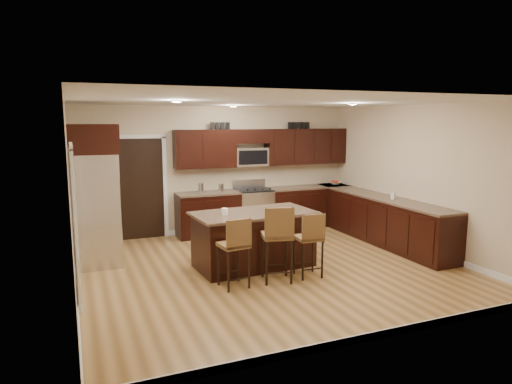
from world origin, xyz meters
name	(u,v)px	position (x,y,z in m)	size (l,w,h in m)	color
floor	(271,267)	(0.00, 0.00, 0.00)	(6.00, 6.00, 0.00)	#A37740
ceiling	(271,102)	(0.00, 0.00, 2.70)	(6.00, 6.00, 0.00)	silver
wall_back	(219,170)	(0.00, 2.75, 1.35)	(6.00, 6.00, 0.00)	#C8B290
wall_left	(70,199)	(-3.00, 0.00, 1.35)	(5.50, 5.50, 0.00)	#C8B290
wall_right	(418,178)	(3.00, 0.00, 1.35)	(5.50, 5.50, 0.00)	#C8B290
base_cabinets	(325,215)	(1.90, 1.45, 0.46)	(4.02, 3.96, 0.92)	black
upper_cabinets	(266,146)	(1.04, 2.58, 1.84)	(4.00, 0.33, 0.80)	black
range	(253,210)	(0.68, 2.45, 0.47)	(0.76, 0.64, 1.11)	silver
microwave	(251,157)	(0.68, 2.60, 1.62)	(0.76, 0.31, 0.40)	silver
doorway	(142,189)	(-1.65, 2.73, 1.03)	(0.85, 0.03, 2.06)	black
pantry_door	(74,227)	(-2.98, -0.30, 1.02)	(0.03, 0.80, 2.04)	white
letter_decor	(260,126)	(0.90, 2.58, 2.29)	(2.20, 0.03, 0.15)	black
island	(254,241)	(-0.23, 0.18, 0.43)	(2.04, 1.17, 0.92)	black
stool_left	(235,245)	(-0.85, -0.66, 0.65)	(0.43, 0.43, 1.04)	brown
stool_mid	(278,235)	(-0.19, -0.67, 0.73)	(0.53, 0.53, 1.16)	brown
stool_right	(310,237)	(0.37, -0.66, 0.63)	(0.40, 0.40, 1.02)	brown
refrigerator	(95,193)	(-2.62, 1.34, 1.20)	(0.79, 1.00, 2.35)	silver
floor_mat	(296,234)	(1.43, 1.83, 0.01)	(0.93, 0.62, 0.01)	brown
fruit_bowl	(335,183)	(2.75, 2.45, 0.95)	(0.25, 0.25, 0.06)	silver
soap_bottle	(393,195)	(2.70, 0.31, 1.00)	(0.08, 0.08, 0.17)	#B2B2B2
canister_tall	(201,188)	(-0.49, 2.45, 1.02)	(0.12, 0.12, 0.20)	silver
canister_short	(221,188)	(-0.05, 2.45, 1.00)	(0.11, 0.11, 0.16)	silver
island_jar	(225,211)	(-0.73, 0.18, 0.97)	(0.10, 0.10, 0.10)	white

